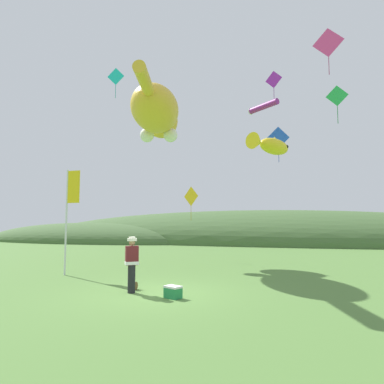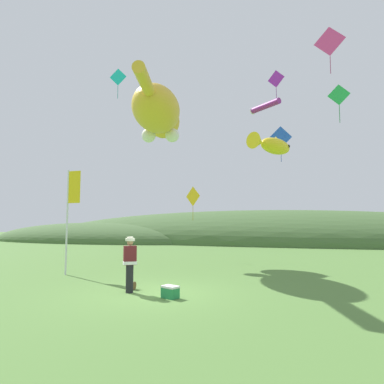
% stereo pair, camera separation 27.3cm
% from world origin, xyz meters
% --- Properties ---
extents(ground_plane, '(120.00, 120.00, 0.00)m').
position_xyz_m(ground_plane, '(0.00, 0.00, 0.00)').
color(ground_plane, '#517A38').
extents(distant_hill_ridge, '(61.94, 17.58, 7.15)m').
position_xyz_m(distant_hill_ridge, '(-2.77, 28.09, 0.00)').
color(distant_hill_ridge, '#426033').
rests_on(distant_hill_ridge, ground).
extents(festival_attendant, '(0.49, 0.46, 1.77)m').
position_xyz_m(festival_attendant, '(-0.72, -0.15, 0.95)').
color(festival_attendant, black).
rests_on(festival_attendant, ground).
extents(kite_spool, '(0.15, 0.27, 0.27)m').
position_xyz_m(kite_spool, '(-0.87, 0.33, 0.13)').
color(kite_spool, olive).
rests_on(kite_spool, ground).
extents(picnic_cooler, '(0.58, 0.49, 0.36)m').
position_xyz_m(picnic_cooler, '(0.81, -0.46, 0.18)').
color(picnic_cooler, '#268C4C').
rests_on(picnic_cooler, ground).
extents(festival_banner_pole, '(0.66, 0.08, 4.51)m').
position_xyz_m(festival_banner_pole, '(-5.00, 2.31, 2.96)').
color(festival_banner_pole, silver).
rests_on(festival_banner_pole, ground).
extents(kite_giant_cat, '(3.80, 8.81, 2.75)m').
position_xyz_m(kite_giant_cat, '(-3.13, 7.28, 8.37)').
color(kite_giant_cat, gold).
extents(kite_fish_windsock, '(2.19, 3.11, 0.95)m').
position_xyz_m(kite_fish_windsock, '(3.13, 7.43, 6.15)').
color(kite_fish_windsock, yellow).
extents(kite_tube_streamer, '(1.98, 1.69, 0.44)m').
position_xyz_m(kite_tube_streamer, '(2.52, 10.22, 9.16)').
color(kite_tube_streamer, '#8C268C').
extents(kite_diamond_green, '(1.08, 0.10, 1.98)m').
position_xyz_m(kite_diamond_green, '(6.43, 8.13, 8.62)').
color(kite_diamond_green, green).
extents(kite_diamond_blue, '(1.41, 0.36, 2.34)m').
position_xyz_m(kite_diamond_blue, '(3.27, 12.36, 7.71)').
color(kite_diamond_blue, blue).
extents(kite_diamond_gold, '(1.10, 0.60, 2.14)m').
position_xyz_m(kite_diamond_gold, '(-2.03, 10.26, 3.84)').
color(kite_diamond_gold, yellow).
extents(kite_diamond_pink, '(1.46, 0.30, 2.38)m').
position_xyz_m(kite_diamond_pink, '(6.01, 7.19, 11.03)').
color(kite_diamond_pink, '#E53F8C').
extents(kite_diamond_violet, '(1.13, 0.43, 2.09)m').
position_xyz_m(kite_diamond_violet, '(3.04, 12.54, 11.72)').
color(kite_diamond_violet, purple).
extents(kite_diamond_teal, '(1.16, 0.21, 2.07)m').
position_xyz_m(kite_diamond_teal, '(-6.98, 9.29, 11.89)').
color(kite_diamond_teal, '#19BFBF').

